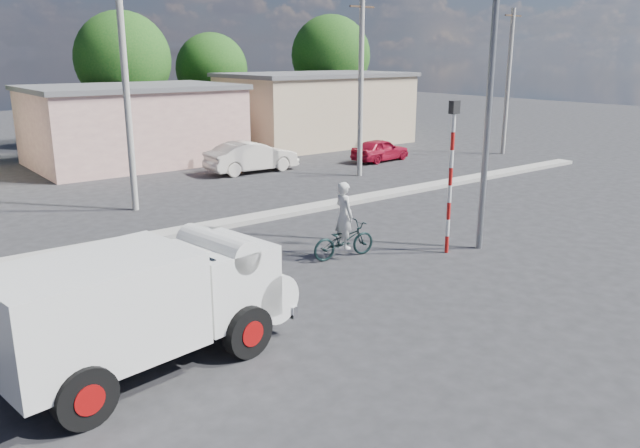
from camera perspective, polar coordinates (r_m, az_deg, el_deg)
ground_plane at (r=15.36m, az=7.78°, el=-6.20°), size 120.00×120.00×0.00m
median at (r=21.41m, az=-7.56°, el=0.25°), size 40.00×0.80×0.16m
truck at (r=11.77m, az=-15.19°, el=-6.85°), size 5.76×2.83×2.28m
bicycle at (r=17.60m, az=2.18°, el=-1.49°), size 2.02×0.92×1.03m
cyclist at (r=17.48m, az=2.20°, el=-0.14°), size 0.54×0.74×1.89m
car_cream at (r=30.67m, az=-6.27°, el=6.14°), size 4.58×1.70×1.50m
car_red at (r=33.85m, az=5.53°, el=6.77°), size 3.66×1.77×1.20m
traffic_pole at (r=17.94m, az=11.91°, el=5.35°), size 0.28×0.18×4.36m
streetlight at (r=18.24m, az=15.03°, el=12.81°), size 2.34×0.22×9.00m
building_row at (r=34.09m, az=-18.16°, el=8.74°), size 37.80×7.30×4.44m
tree_row at (r=40.89m, az=-18.09°, el=13.76°), size 43.62×7.43×8.42m
utility_poles at (r=25.83m, az=-6.10°, el=11.85°), size 35.40×0.24×8.00m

